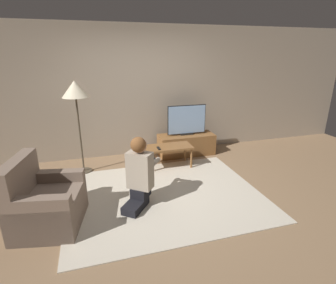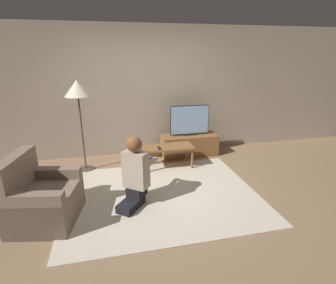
% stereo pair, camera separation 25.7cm
% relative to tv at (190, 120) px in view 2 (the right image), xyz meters
% --- Properties ---
extents(ground_plane, '(10.00, 10.00, 0.00)m').
position_rel_tv_xyz_m(ground_plane, '(-0.90, -1.53, -0.75)').
color(ground_plane, '#896B4C').
extents(wall_back, '(10.00, 0.06, 2.60)m').
position_rel_tv_xyz_m(wall_back, '(-0.90, 0.40, 0.55)').
color(wall_back, tan).
rests_on(wall_back, ground_plane).
extents(rug, '(2.85, 2.30, 0.02)m').
position_rel_tv_xyz_m(rug, '(-0.90, -1.53, -0.74)').
color(rug, beige).
rests_on(rug, ground_plane).
extents(tv_stand, '(1.17, 0.46, 0.44)m').
position_rel_tv_xyz_m(tv_stand, '(-0.00, -0.00, -0.53)').
color(tv_stand, brown).
rests_on(tv_stand, ground_plane).
extents(tv, '(0.82, 0.08, 0.62)m').
position_rel_tv_xyz_m(tv, '(0.00, 0.00, 0.00)').
color(tv, black).
rests_on(tv, tv_stand).
extents(coffee_table, '(0.92, 0.42, 0.42)m').
position_rel_tv_xyz_m(coffee_table, '(-0.58, -0.55, -0.38)').
color(coffee_table, brown).
rests_on(coffee_table, ground_plane).
extents(floor_lamp, '(0.44, 0.44, 1.63)m').
position_rel_tv_xyz_m(floor_lamp, '(-2.09, -0.31, 0.67)').
color(floor_lamp, '#4C4233').
rests_on(floor_lamp, ground_plane).
extents(armchair, '(0.89, 0.94, 0.90)m').
position_rel_tv_xyz_m(armchair, '(-2.50, -1.82, -0.45)').
color(armchair, '#7A6656').
rests_on(armchair, ground_plane).
extents(person_kneeling, '(0.67, 0.77, 1.00)m').
position_rel_tv_xyz_m(person_kneeling, '(-1.30, -1.67, -0.23)').
color(person_kneeling, black).
rests_on(person_kneeling, rug).
extents(remote, '(0.04, 0.15, 0.02)m').
position_rel_tv_xyz_m(remote, '(-0.76, -0.63, -0.32)').
color(remote, black).
rests_on(remote, coffee_table).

